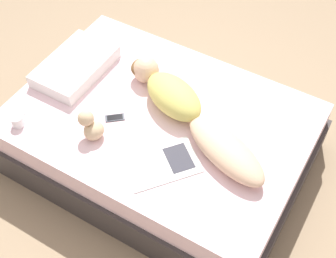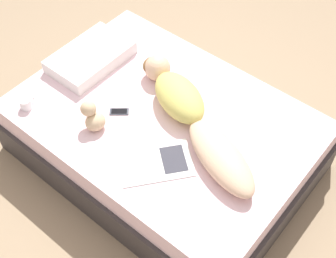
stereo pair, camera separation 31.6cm
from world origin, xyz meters
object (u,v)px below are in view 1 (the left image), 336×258
object	(u,v)px
open_magazine	(163,163)
cell_phone	(115,118)
person	(187,111)
coffee_mug	(18,121)

from	to	relation	value
open_magazine	cell_phone	world-z (taller)	same
person	cell_phone	size ratio (longest dim) A/B	9.37
person	coffee_mug	size ratio (longest dim) A/B	11.16
open_magazine	cell_phone	distance (m)	0.52
open_magazine	cell_phone	bearing A→B (deg)	110.23
cell_phone	open_magazine	bearing A→B (deg)	-148.62
person	open_magazine	size ratio (longest dim) A/B	2.39
person	coffee_mug	bearing A→B (deg)	145.67
open_magazine	cell_phone	xyz separation A→B (m)	(0.17, 0.49, 0.00)
person	open_magazine	world-z (taller)	person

